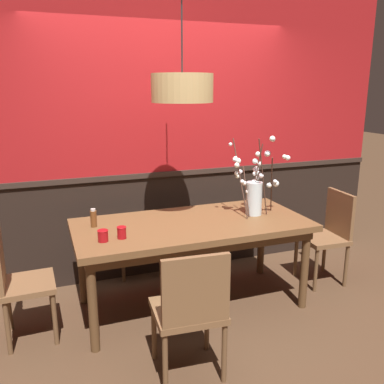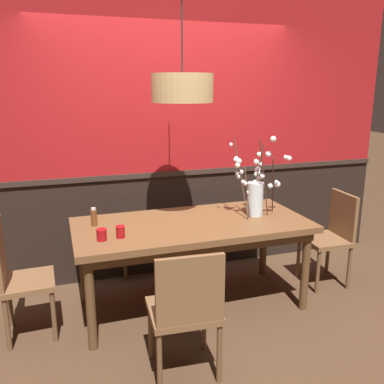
% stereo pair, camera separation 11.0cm
% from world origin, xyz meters
% --- Properties ---
extents(ground_plane, '(24.00, 24.00, 0.00)m').
position_xyz_m(ground_plane, '(0.00, 0.00, 0.00)').
color(ground_plane, '#4C3321').
extents(back_wall, '(4.90, 0.14, 2.84)m').
position_xyz_m(back_wall, '(0.00, 0.82, 1.41)').
color(back_wall, black).
rests_on(back_wall, ground).
extents(dining_table, '(1.99, 0.93, 0.78)m').
position_xyz_m(dining_table, '(0.00, 0.00, 0.69)').
color(dining_table, brown).
rests_on(dining_table, ground).
extents(chair_near_side_left, '(0.48, 0.46, 0.92)m').
position_xyz_m(chair_near_side_left, '(-0.34, -0.89, 0.52)').
color(chair_near_side_left, brown).
rests_on(chair_near_side_left, ground).
extents(chair_far_side_left, '(0.47, 0.41, 0.93)m').
position_xyz_m(chair_far_side_left, '(-0.28, 0.89, 0.52)').
color(chair_far_side_left, brown).
rests_on(chair_far_side_left, ground).
extents(chair_head_west_end, '(0.40, 0.42, 0.95)m').
position_xyz_m(chair_head_west_end, '(-1.41, -0.03, 0.53)').
color(chair_head_west_end, brown).
rests_on(chair_head_west_end, ground).
extents(chair_head_east_end, '(0.42, 0.43, 0.91)m').
position_xyz_m(chair_head_east_end, '(1.43, -0.01, 0.51)').
color(chair_head_east_end, brown).
rests_on(chair_head_east_end, ground).
extents(vase_with_blossoms, '(0.55, 0.34, 0.72)m').
position_xyz_m(vase_with_blossoms, '(0.60, 0.01, 0.99)').
color(vase_with_blossoms, silver).
rests_on(vase_with_blossoms, dining_table).
extents(candle_holder_nearer_center, '(0.08, 0.08, 0.09)m').
position_xyz_m(candle_holder_nearer_center, '(-0.78, -0.19, 0.82)').
color(candle_holder_nearer_center, '#9E0F14').
rests_on(candle_holder_nearer_center, dining_table).
extents(candle_holder_nearer_edge, '(0.07, 0.07, 0.09)m').
position_xyz_m(candle_holder_nearer_edge, '(-0.64, -0.18, 0.83)').
color(candle_holder_nearer_edge, '#9E0F14').
rests_on(candle_holder_nearer_edge, dining_table).
extents(condiment_bottle, '(0.05, 0.05, 0.15)m').
position_xyz_m(condiment_bottle, '(-0.80, 0.17, 0.85)').
color(condiment_bottle, brown).
rests_on(condiment_bottle, dining_table).
extents(pendant_lamp, '(0.49, 0.49, 1.07)m').
position_xyz_m(pendant_lamp, '(-0.07, 0.04, 1.89)').
color(pendant_lamp, tan).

